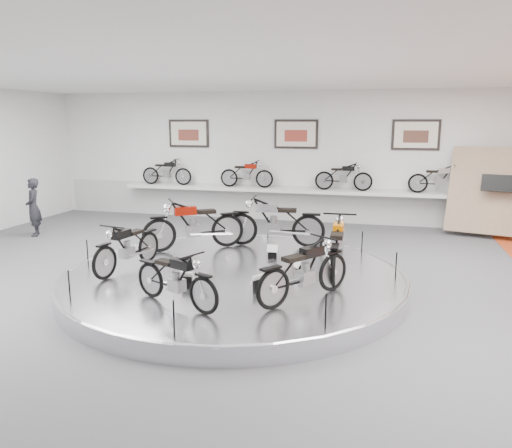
% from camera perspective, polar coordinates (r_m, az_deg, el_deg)
% --- Properties ---
extents(floor, '(16.00, 16.00, 0.00)m').
position_cam_1_polar(floor, '(9.25, -3.06, -7.80)').
color(floor, '#4E4E51').
rests_on(floor, ground).
extents(ceiling, '(16.00, 16.00, 0.00)m').
position_cam_1_polar(ceiling, '(8.77, -3.36, 17.67)').
color(ceiling, white).
rests_on(ceiling, wall_back).
extents(wall_back, '(16.00, 0.00, 16.00)m').
position_cam_1_polar(wall_back, '(15.58, 4.58, 7.63)').
color(wall_back, silver).
rests_on(wall_back, floor).
extents(dado_band, '(15.68, 0.04, 1.10)m').
position_cam_1_polar(dado_band, '(15.73, 4.48, 2.35)').
color(dado_band, '#BCBCBA').
rests_on(dado_band, floor).
extents(display_platform, '(6.40, 6.40, 0.30)m').
position_cam_1_polar(display_platform, '(9.47, -2.53, -6.36)').
color(display_platform, silver).
rests_on(display_platform, floor).
extents(platform_rim, '(6.40, 6.40, 0.10)m').
position_cam_1_polar(platform_rim, '(9.44, -2.54, -5.67)').
color(platform_rim, '#B2B2BA').
rests_on(platform_rim, display_platform).
extents(shelf, '(11.00, 0.55, 0.10)m').
position_cam_1_polar(shelf, '(15.39, 4.33, 3.84)').
color(shelf, silver).
rests_on(shelf, wall_back).
extents(poster_left, '(1.35, 0.06, 0.88)m').
position_cam_1_polar(poster_left, '(16.47, -7.70, 10.22)').
color(poster_left, silver).
rests_on(poster_left, wall_back).
extents(poster_center, '(1.35, 0.06, 0.88)m').
position_cam_1_polar(poster_center, '(15.51, 4.59, 10.20)').
color(poster_center, silver).
rests_on(poster_center, wall_back).
extents(poster_right, '(1.35, 0.06, 0.88)m').
position_cam_1_polar(poster_right, '(15.31, 17.80, 9.68)').
color(poster_right, silver).
rests_on(poster_right, wall_back).
extents(display_panel, '(2.56, 1.52, 2.30)m').
position_cam_1_polar(display_panel, '(14.84, 25.76, 3.41)').
color(display_panel, '#9E8465').
rests_on(display_panel, floor).
extents(shelf_bike_a, '(1.22, 0.43, 0.73)m').
position_cam_1_polar(shelf_bike_a, '(16.58, -10.17, 5.70)').
color(shelf_bike_a, black).
rests_on(shelf_bike_a, shelf).
extents(shelf_bike_b, '(1.22, 0.43, 0.73)m').
position_cam_1_polar(shelf_bike_b, '(15.67, -1.09, 5.54)').
color(shelf_bike_b, '#7C0E03').
rests_on(shelf_bike_b, shelf).
extents(shelf_bike_c, '(1.22, 0.43, 0.73)m').
position_cam_1_polar(shelf_bike_c, '(15.16, 9.97, 5.17)').
color(shelf_bike_c, black).
rests_on(shelf_bike_c, shelf).
extents(shelf_bike_d, '(1.22, 0.43, 0.73)m').
position_cam_1_polar(shelf_bike_d, '(15.20, 20.20, 4.65)').
color(shelf_bike_d, '#B7B8BC').
rests_on(shelf_bike_d, shelf).
extents(bike_a, '(0.69, 1.85, 1.08)m').
position_cam_1_polar(bike_a, '(9.25, 9.29, -2.51)').
color(bike_a, '#CB6200').
rests_on(bike_a, display_platform).
extents(bike_b, '(1.98, 0.87, 1.13)m').
position_cam_1_polar(bike_b, '(11.22, 2.14, 0.26)').
color(bike_b, '#B7B8BC').
rests_on(bike_b, display_platform).
extents(bike_c, '(1.97, 1.62, 1.13)m').
position_cam_1_polar(bike_c, '(11.01, -7.12, -0.05)').
color(bike_c, '#7C0E03').
rests_on(bike_c, display_platform).
extents(bike_d, '(0.86, 1.67, 0.94)m').
position_cam_1_polar(bike_d, '(9.72, -14.48, -2.47)').
color(bike_d, black).
rests_on(bike_d, display_platform).
extents(bike_e, '(1.57, 1.09, 0.87)m').
position_cam_1_polar(bike_e, '(7.73, -9.16, -6.13)').
color(bike_e, black).
rests_on(bike_e, display_platform).
extents(bike_f, '(1.45, 1.69, 0.98)m').
position_cam_1_polar(bike_f, '(7.89, 5.58, -5.26)').
color(bike_f, black).
rests_on(bike_f, display_platform).
extents(visitor, '(0.64, 0.69, 1.58)m').
position_cam_1_polar(visitor, '(14.85, -24.09, 1.76)').
color(visitor, black).
rests_on(visitor, floor).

